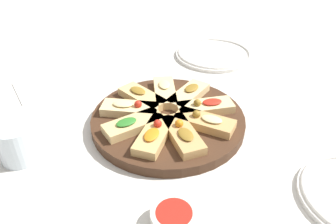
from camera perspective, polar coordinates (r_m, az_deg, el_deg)
name	(u,v)px	position (r m, az deg, el deg)	size (l,w,h in m)	color
ground_plane	(168,124)	(0.74, 0.00, -2.09)	(3.00, 3.00, 0.00)	silver
serving_board	(168,120)	(0.73, 0.00, -1.36)	(0.34, 0.34, 0.02)	#422819
focaccia_slice_0	(165,92)	(0.79, -0.56, 3.56)	(0.13, 0.08, 0.03)	#E5C689
focaccia_slice_1	(142,97)	(0.77, -4.51, 2.62)	(0.14, 0.10, 0.03)	#DBB775
focaccia_slice_2	(130,109)	(0.73, -6.65, 0.59)	(0.10, 0.13, 0.03)	#E5C689
focaccia_slice_3	(133,124)	(0.68, -6.09, -2.15)	(0.08, 0.13, 0.03)	#DBB775
focaccia_slice_4	(155,134)	(0.65, -2.36, -3.92)	(0.13, 0.12, 0.03)	tan
focaccia_slice_5	(183,134)	(0.65, 2.65, -3.86)	(0.13, 0.05, 0.03)	tan
focaccia_slice_6	(205,122)	(0.69, 6.38, -1.67)	(0.12, 0.12, 0.03)	tan
focaccia_slice_7	(205,107)	(0.74, 6.50, 0.89)	(0.06, 0.13, 0.03)	#E5C689
focaccia_slice_8	(188,95)	(0.78, 3.56, 3.01)	(0.11, 0.13, 0.03)	#E5C689
plate_left	(214,54)	(1.06, 8.02, 10.00)	(0.24, 0.24, 0.02)	white
water_glass	(18,142)	(0.69, -24.69, -4.74)	(0.08, 0.08, 0.08)	silver
napkin_stack	(39,88)	(0.93, -21.54, 3.94)	(0.13, 0.11, 0.01)	white
dipping_bowl	(174,218)	(0.53, 1.03, -17.96)	(0.07, 0.07, 0.03)	silver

